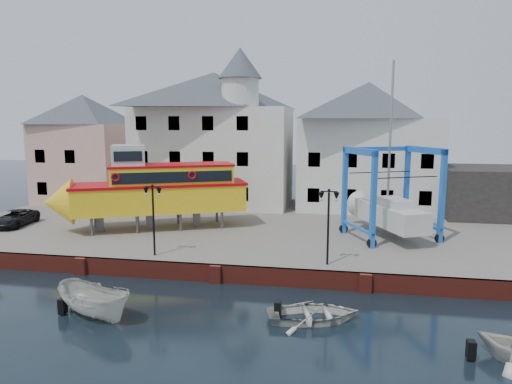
# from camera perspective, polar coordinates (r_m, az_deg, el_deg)

# --- Properties ---
(ground) EXTENTS (140.00, 140.00, 0.00)m
(ground) POSITION_cam_1_polar(r_m,az_deg,el_deg) (25.58, -5.05, -11.23)
(ground) COLOR black
(ground) RESTS_ON ground
(hardstanding) EXTENTS (44.00, 22.00, 1.00)m
(hardstanding) POSITION_cam_1_polar(r_m,az_deg,el_deg) (35.73, -0.46, -4.54)
(hardstanding) COLOR slate
(hardstanding) RESTS_ON ground
(quay_wall) EXTENTS (44.00, 0.47, 1.00)m
(quay_wall) POSITION_cam_1_polar(r_m,az_deg,el_deg) (25.51, -5.01, -10.10)
(quay_wall) COLOR maroon
(quay_wall) RESTS_ON ground
(building_pink) EXTENTS (8.00, 7.00, 10.30)m
(building_pink) POSITION_cam_1_polar(r_m,az_deg,el_deg) (47.92, -20.58, 5.14)
(building_pink) COLOR tan
(building_pink) RESTS_ON hardstanding
(building_white_main) EXTENTS (14.00, 8.30, 14.00)m
(building_white_main) POSITION_cam_1_polar(r_m,az_deg,el_deg) (43.09, -5.08, 6.90)
(building_white_main) COLOR beige
(building_white_main) RESTS_ON hardstanding
(building_white_right) EXTENTS (12.00, 8.00, 11.20)m
(building_white_right) POSITION_cam_1_polar(r_m,az_deg,el_deg) (42.31, 13.71, 5.65)
(building_white_right) COLOR beige
(building_white_right) RESTS_ON hardstanding
(shed_dark) EXTENTS (8.00, 7.00, 4.00)m
(shed_dark) POSITION_cam_1_polar(r_m,az_deg,el_deg) (42.51, 27.26, 0.05)
(shed_dark) COLOR black
(shed_dark) RESTS_ON hardstanding
(lamp_post_left) EXTENTS (1.12, 0.32, 4.20)m
(lamp_post_left) POSITION_cam_1_polar(r_m,az_deg,el_deg) (26.89, -12.76, -1.21)
(lamp_post_left) COLOR black
(lamp_post_left) RESTS_ON hardstanding
(lamp_post_right) EXTENTS (1.12, 0.32, 4.20)m
(lamp_post_right) POSITION_cam_1_polar(r_m,az_deg,el_deg) (24.81, 9.07, -1.93)
(lamp_post_right) COLOR black
(lamp_post_right) RESTS_ON hardstanding
(tour_boat) EXTENTS (14.19, 8.76, 6.12)m
(tour_boat) POSITION_cam_1_polar(r_m,az_deg,el_deg) (33.78, -13.24, 0.29)
(tour_boat) COLOR #59595E
(tour_boat) RESTS_ON hardstanding
(travel_lift) EXTENTS (6.71, 7.84, 11.67)m
(travel_lift) POSITION_cam_1_polar(r_m,az_deg,el_deg) (32.37, 15.83, -1.83)
(travel_lift) COLOR blue
(travel_lift) RESTS_ON hardstanding
(van) EXTENTS (2.45, 4.44, 1.18)m
(van) POSITION_cam_1_polar(r_m,az_deg,el_deg) (38.69, -27.93, -2.90)
(van) COLOR black
(van) RESTS_ON hardstanding
(motorboat_a) EXTENTS (4.74, 3.33, 1.72)m
(motorboat_a) POSITION_cam_1_polar(r_m,az_deg,el_deg) (22.58, -19.44, -14.52)
(motorboat_a) COLOR beige
(motorboat_a) RESTS_ON ground
(motorboat_b) EXTENTS (4.67, 3.83, 0.85)m
(motorboat_b) POSITION_cam_1_polar(r_m,az_deg,el_deg) (21.22, 7.19, -15.61)
(motorboat_b) COLOR beige
(motorboat_b) RESTS_ON ground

